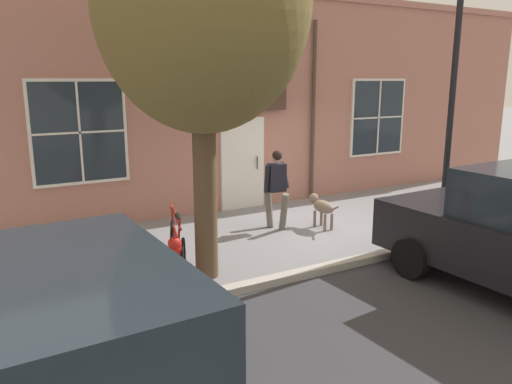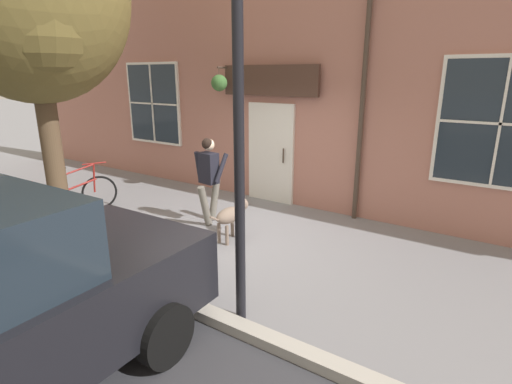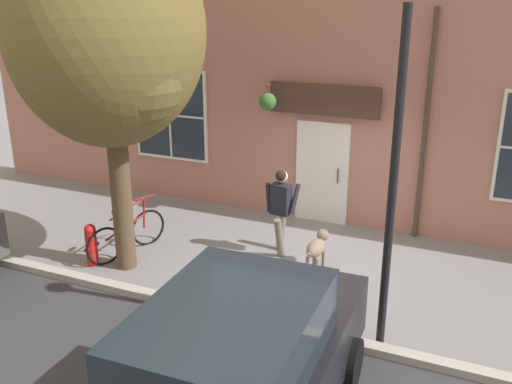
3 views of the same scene
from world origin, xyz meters
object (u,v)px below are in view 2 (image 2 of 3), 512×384
object	(u,v)px
pedestrian_walking	(209,174)
dog_on_leash	(232,214)
fire_hydrant	(33,200)
street_lamp	(238,23)
leaning_bicycle	(74,195)

from	to	relation	value
pedestrian_walking	dog_on_leash	bearing A→B (deg)	63.82
dog_on_leash	fire_hydrant	size ratio (longest dim) A/B	1.28
pedestrian_walking	street_lamp	distance (m)	3.83
street_lamp	fire_hydrant	world-z (taller)	street_lamp
street_lamp	pedestrian_walking	bearing A→B (deg)	-133.23
pedestrian_walking	street_lamp	xyz separation A→B (m)	(2.16, 2.29, 2.18)
pedestrian_walking	leaning_bicycle	distance (m)	2.84
street_lamp	fire_hydrant	bearing A→B (deg)	-94.17
pedestrian_walking	dog_on_leash	world-z (taller)	pedestrian_walking
fire_hydrant	street_lamp	bearing A→B (deg)	85.83
dog_on_leash	pedestrian_walking	bearing A→B (deg)	-116.18
fire_hydrant	pedestrian_walking	bearing A→B (deg)	122.24
pedestrian_walking	street_lamp	bearing A→B (deg)	46.77
pedestrian_walking	street_lamp	size ratio (longest dim) A/B	0.33
pedestrian_walking	leaning_bicycle	world-z (taller)	pedestrian_walking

